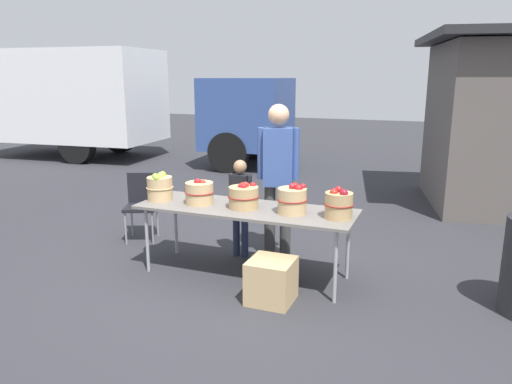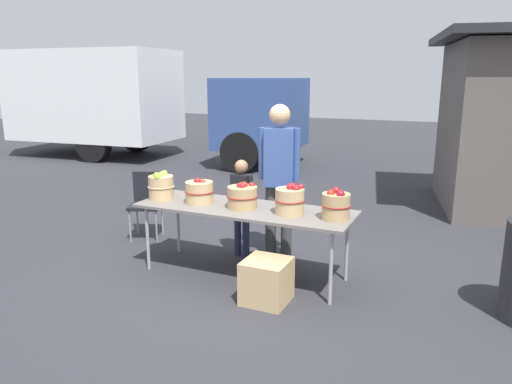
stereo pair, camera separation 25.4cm
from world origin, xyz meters
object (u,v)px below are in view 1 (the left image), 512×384
object	(u,v)px
apple_basket_red_1	(244,196)
apple_basket_red_2	(292,200)
apple_basket_red_0	(199,192)
box_truck	(114,101)
market_table	(245,211)
child_customer	(240,200)
apple_basket_red_3	(339,204)
apple_basket_green_0	(160,187)
folding_chair	(142,201)
produce_crate	(271,281)
vendor_adult	(278,170)

from	to	relation	value
apple_basket_red_1	apple_basket_red_2	bearing A→B (deg)	-0.54
apple_basket_red_0	box_truck	size ratio (longest dim) A/B	0.04
market_table	child_customer	world-z (taller)	child_customer
apple_basket_red_0	apple_basket_red_3	world-z (taller)	apple_basket_red_3
apple_basket_red_0	box_truck	world-z (taller)	box_truck
apple_basket_red_1	apple_basket_red_2	xyz separation A→B (m)	(0.53, -0.00, 0.02)
apple_basket_green_0	apple_basket_red_1	world-z (taller)	apple_basket_green_0
apple_basket_red_3	box_truck	size ratio (longest dim) A/B	0.04
apple_basket_red_2	apple_basket_red_3	world-z (taller)	apple_basket_red_2
apple_basket_red_1	apple_basket_red_3	world-z (taller)	apple_basket_red_3
apple_basket_green_0	folding_chair	xyz separation A→B (m)	(-0.72, 0.67, -0.39)
apple_basket_green_0	market_table	bearing A→B (deg)	2.85
market_table	apple_basket_red_0	size ratio (longest dim) A/B	7.23
apple_basket_red_3	child_customer	xyz separation A→B (m)	(-1.25, 0.52, -0.21)
child_customer	produce_crate	world-z (taller)	child_customer
market_table	apple_basket_green_0	size ratio (longest dim) A/B	7.44
apple_basket_red_0	produce_crate	xyz separation A→B (m)	(0.99, -0.46, -0.67)
vendor_adult	child_customer	size ratio (longest dim) A/B	1.54
box_truck	produce_crate	distance (m)	9.18
apple_basket_green_0	apple_basket_red_0	bearing A→B (deg)	2.23
apple_basket_red_0	market_table	bearing A→B (deg)	3.42
apple_basket_green_0	vendor_adult	xyz separation A→B (m)	(1.15, 0.67, 0.16)
apple_basket_red_0	apple_basket_red_2	distance (m)	1.04
market_table	apple_basket_red_1	distance (m)	0.16
apple_basket_red_3	vendor_adult	xyz separation A→B (m)	(-0.84, 0.64, 0.16)
folding_chair	apple_basket_red_2	bearing A→B (deg)	-38.37
apple_basket_red_2	apple_basket_red_3	bearing A→B (deg)	-0.11
apple_basket_red_1	produce_crate	size ratio (longest dim) A/B	0.79
apple_basket_red_2	child_customer	world-z (taller)	child_customer
apple_basket_red_1	vendor_adult	size ratio (longest dim) A/B	0.18
child_customer	vendor_adult	bearing A→B (deg)	-155.14
box_truck	apple_basket_green_0	bearing A→B (deg)	-53.87
market_table	vendor_adult	size ratio (longest dim) A/B	1.29
box_truck	produce_crate	world-z (taller)	box_truck
vendor_adult	produce_crate	distance (m)	1.43
apple_basket_red_2	box_truck	distance (m)	8.83
market_table	vendor_adult	distance (m)	0.72
market_table	apple_basket_green_0	world-z (taller)	apple_basket_green_0
market_table	apple_basket_red_1	size ratio (longest dim) A/B	7.02
apple_basket_red_3	child_customer	size ratio (longest dim) A/B	0.26
folding_chair	produce_crate	xyz separation A→B (m)	(2.19, -1.11, -0.30)
market_table	apple_basket_red_0	bearing A→B (deg)	-176.58
box_truck	apple_basket_red_1	bearing A→B (deg)	-48.63
folding_chair	apple_basket_red_3	bearing A→B (deg)	-35.74
apple_basket_red_0	vendor_adult	world-z (taller)	vendor_adult
apple_basket_red_1	box_truck	size ratio (longest dim) A/B	0.04
apple_basket_green_0	folding_chair	bearing A→B (deg)	137.00
apple_basket_red_3	folding_chair	xyz separation A→B (m)	(-2.70, 0.65, -0.38)
apple_basket_red_1	vendor_adult	bearing A→B (deg)	76.23
apple_basket_red_3	vendor_adult	distance (m)	1.07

